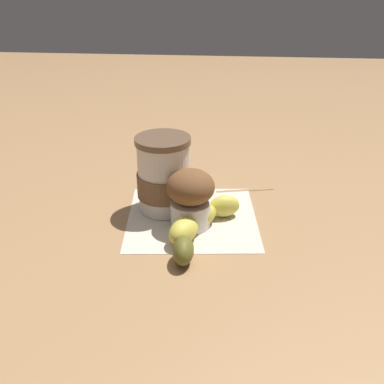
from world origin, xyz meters
TOP-DOWN VIEW (x-y plane):
  - ground_plane at (0.00, 0.00)m, footprint 3.00×3.00m
  - paper_napkin at (0.00, 0.00)m, footprint 0.23×0.23m
  - coffee_cup at (-0.05, 0.03)m, footprint 0.09×0.09m
  - muffin at (0.00, -0.02)m, footprint 0.08×0.08m
  - banana at (0.01, -0.05)m, footprint 0.12×0.18m
  - wooden_stirrer at (0.09, 0.11)m, footprint 0.11×0.03m

SIDE VIEW (x-z plane):
  - ground_plane at x=0.00m, z-range 0.00..0.00m
  - paper_napkin at x=0.00m, z-range 0.00..0.00m
  - wooden_stirrer at x=0.09m, z-range 0.00..0.00m
  - banana at x=0.01m, z-range 0.00..0.04m
  - muffin at x=0.00m, z-range 0.01..0.10m
  - coffee_cup at x=-0.05m, z-range 0.00..0.13m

